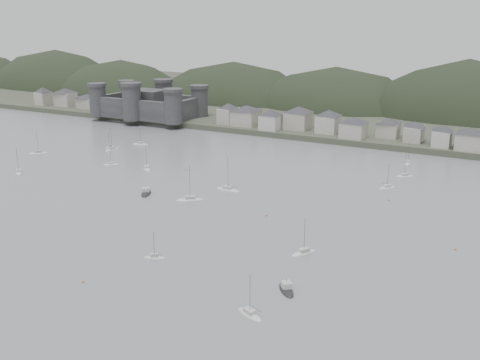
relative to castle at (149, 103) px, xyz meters
The scene contains 10 objects.
ground 216.45m from the castle, 56.28° to the right, with size 900.00×900.00×0.00m, color slate.
far_shore_land 166.61m from the castle, 43.83° to the left, with size 900.00×250.00×3.00m, color #383D2D.
forested_ridge 155.26m from the castle, 35.67° to the left, with size 851.55×103.94×102.57m.
castle is the anchor object (origin of this frame).
waterfront_town 170.64m from the castle, ahead, with size 451.48×28.46×12.92m.
sailboat_lead 174.71m from the castle, 17.15° to the right, with size 7.42×6.07×10.09m.
moored_fleet 154.46m from the castle, 51.84° to the right, with size 247.78×177.92×14.00m.
motor_launch_near 230.88m from the castle, 44.86° to the right, with size 7.17×7.85×3.88m.
motor_launch_far 148.65m from the castle, 53.24° to the right, with size 6.99×9.48×4.13m.
mooring_buoys 162.31m from the castle, 44.79° to the right, with size 148.80×128.58×0.70m.
Camera 1 is at (89.41, -91.39, 62.00)m, focal length 41.42 mm.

